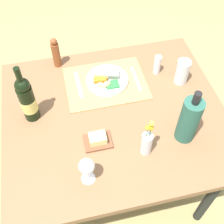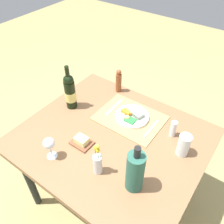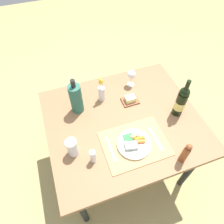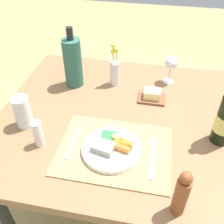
% 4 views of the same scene
% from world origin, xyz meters
% --- Properties ---
extents(ground_plane, '(8.00, 8.00, 0.00)m').
position_xyz_m(ground_plane, '(0.00, 0.00, 0.00)').
color(ground_plane, tan).
extents(dining_table, '(1.13, 0.99, 0.75)m').
position_xyz_m(dining_table, '(0.00, 0.00, 0.68)').
color(dining_table, '#8A6240').
rests_on(dining_table, ground_plane).
extents(placemat, '(0.44, 0.34, 0.01)m').
position_xyz_m(placemat, '(-0.00, -0.21, 0.76)').
color(placemat, tan).
rests_on(placemat, dining_table).
extents(dinner_plate, '(0.23, 0.23, 0.05)m').
position_xyz_m(dinner_plate, '(-0.01, -0.22, 0.77)').
color(dinner_plate, white).
rests_on(dinner_plate, placemat).
extents(fork, '(0.01, 0.19, 0.00)m').
position_xyz_m(fork, '(-0.17, -0.20, 0.76)').
color(fork, silver).
rests_on(fork, placemat).
extents(knife, '(0.02, 0.20, 0.00)m').
position_xyz_m(knife, '(0.15, -0.23, 0.76)').
color(knife, silver).
rests_on(knife, placemat).
extents(salt_shaker, '(0.04, 0.04, 0.11)m').
position_xyz_m(salt_shaker, '(-0.30, -0.24, 0.81)').
color(salt_shaker, white).
rests_on(salt_shaker, dining_table).
extents(wine_bottle, '(0.08, 0.08, 0.33)m').
position_xyz_m(wine_bottle, '(0.41, -0.07, 0.88)').
color(wine_bottle, black).
rests_on(wine_bottle, dining_table).
extents(cooler_bottle, '(0.09, 0.09, 0.31)m').
position_xyz_m(cooler_bottle, '(-0.29, 0.21, 0.88)').
color(cooler_bottle, '#2C6251').
rests_on(cooler_bottle, dining_table).
extents(butter_dish, '(0.13, 0.10, 0.05)m').
position_xyz_m(butter_dish, '(0.12, 0.15, 0.77)').
color(butter_dish, brown).
rests_on(butter_dish, dining_table).
extents(flower_vase, '(0.05, 0.05, 0.23)m').
position_xyz_m(flower_vase, '(-0.09, 0.25, 0.83)').
color(flower_vase, silver).
rests_on(flower_vase, dining_table).
extents(water_tumbler, '(0.07, 0.07, 0.14)m').
position_xyz_m(water_tumbler, '(-0.41, -0.14, 0.81)').
color(water_tumbler, silver).
rests_on(water_tumbler, dining_table).
extents(pepper_mill, '(0.04, 0.04, 0.19)m').
position_xyz_m(pepper_mill, '(0.24, -0.42, 0.84)').
color(pepper_mill, brown).
rests_on(pepper_mill, dining_table).
extents(wine_glass, '(0.07, 0.07, 0.15)m').
position_xyz_m(wine_glass, '(0.19, 0.33, 0.86)').
color(wine_glass, white).
rests_on(wine_glass, dining_table).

